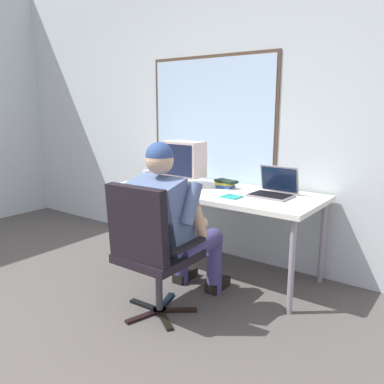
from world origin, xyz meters
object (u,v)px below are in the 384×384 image
(wine_glass, at_px, (147,175))
(cd_case, at_px, (232,197))
(crt_monitor, at_px, (184,160))
(laptop, at_px, (275,188))
(desk, at_px, (216,196))
(office_chair, at_px, (149,244))
(book_stack, at_px, (226,184))
(person_seated, at_px, (172,222))

(wine_glass, height_order, cd_case, wine_glass)
(crt_monitor, height_order, laptop, crt_monitor)
(desk, xyz_separation_m, laptop, (0.50, 0.09, 0.11))
(laptop, bearing_deg, desk, -169.41)
(desk, bearing_deg, laptop, 10.59)
(office_chair, xyz_separation_m, crt_monitor, (-0.44, 0.95, 0.43))
(laptop, xyz_separation_m, book_stack, (-0.47, 0.02, -0.02))
(office_chair, relative_size, book_stack, 4.45)
(desk, distance_m, cd_case, 0.31)
(person_seated, xyz_separation_m, wine_glass, (-0.69, 0.48, 0.21))
(person_seated, bearing_deg, office_chair, -87.93)
(person_seated, relative_size, laptop, 3.60)
(person_seated, distance_m, wine_glass, 0.86)
(office_chair, bearing_deg, crt_monitor, 114.67)
(wine_glass, xyz_separation_m, cd_case, (0.86, 0.04, -0.09))
(desk, bearing_deg, office_chair, -84.51)
(laptop, height_order, cd_case, laptop)
(office_chair, bearing_deg, book_stack, 93.60)
(wine_glass, height_order, book_stack, wine_glass)
(office_chair, height_order, laptop, laptop)
(crt_monitor, distance_m, wine_glass, 0.36)
(crt_monitor, height_order, cd_case, crt_monitor)
(office_chair, height_order, book_stack, office_chair)
(wine_glass, bearing_deg, person_seated, -34.98)
(book_stack, bearing_deg, office_chair, -86.40)
(office_chair, height_order, person_seated, person_seated)
(wine_glass, bearing_deg, crt_monitor, 38.29)
(desk, bearing_deg, cd_case, -33.11)
(person_seated, relative_size, book_stack, 5.66)
(cd_case, bearing_deg, person_seated, -108.81)
(wine_glass, bearing_deg, cd_case, 2.65)
(laptop, distance_m, cd_case, 0.36)
(laptop, relative_size, cd_case, 2.31)
(cd_case, bearing_deg, laptop, 47.60)
(book_stack, distance_m, cd_case, 0.37)
(laptop, relative_size, book_stack, 1.57)
(book_stack, relative_size, cd_case, 1.47)
(crt_monitor, xyz_separation_m, book_stack, (0.37, 0.12, -0.19))
(person_seated, distance_m, crt_monitor, 0.88)
(person_seated, bearing_deg, wine_glass, 145.02)
(wine_glass, relative_size, cd_case, 0.96)
(person_seated, height_order, book_stack, person_seated)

